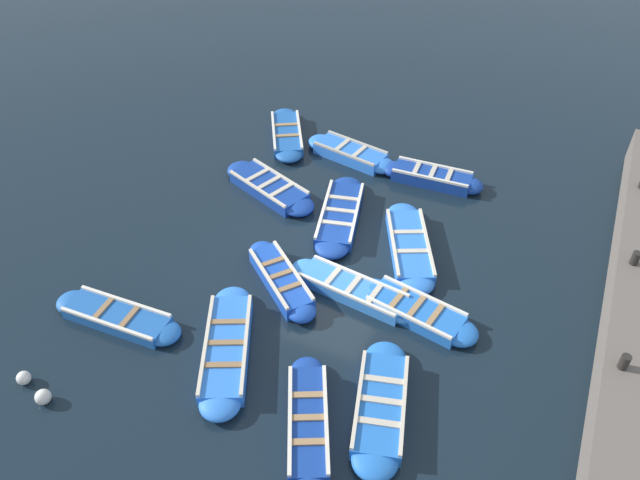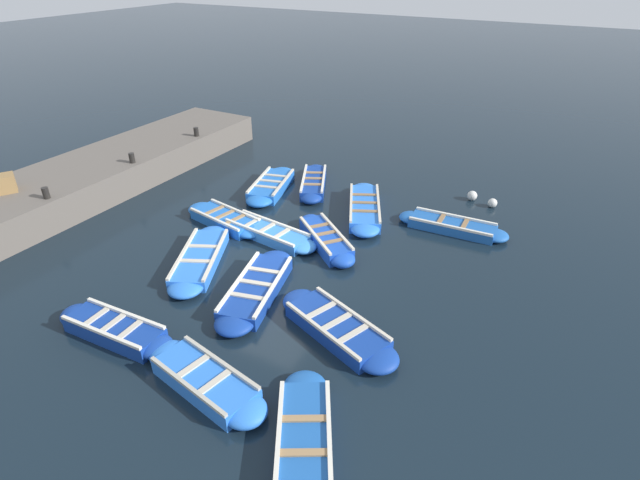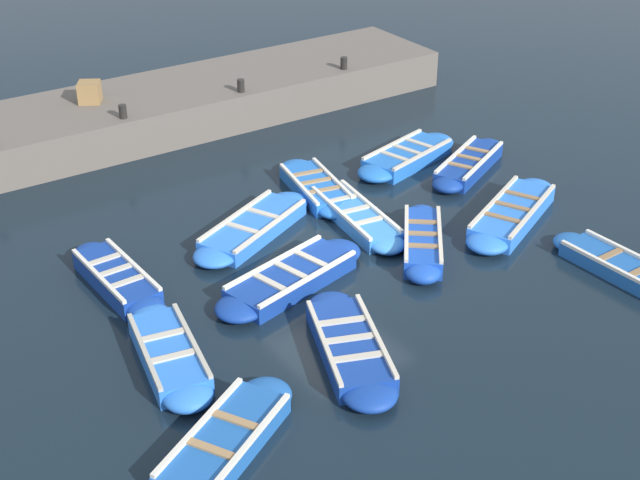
{
  "view_description": "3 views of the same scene",
  "coord_description": "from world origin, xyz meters",
  "px_view_note": "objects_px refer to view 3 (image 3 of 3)",
  "views": [
    {
      "loc": [
        4.74,
        -11.42,
        11.42
      ],
      "look_at": [
        -0.54,
        0.21,
        0.23
      ],
      "focal_mm": 35.0,
      "sensor_mm": 36.0,
      "label": 1
    },
    {
      "loc": [
        -6.92,
        9.71,
        7.61
      ],
      "look_at": [
        -0.97,
        -0.96,
        0.52
      ],
      "focal_mm": 28.0,
      "sensor_mm": 36.0,
      "label": 2
    },
    {
      "loc": [
        -13.14,
        9.24,
        9.51
      ],
      "look_at": [
        0.12,
        0.4,
        0.42
      ],
      "focal_mm": 50.0,
      "sensor_mm": 36.0,
      "label": 3
    }
  ],
  "objects_px": {
    "boat_near_quay": "(253,228)",
    "boat_broadside": "(225,443)",
    "boat_alongside": "(355,216)",
    "boat_drifting": "(117,279)",
    "boat_bow_out": "(316,188)",
    "boat_outer_right": "(407,157)",
    "bollard_mid_north": "(241,86)",
    "bollard_mid_south": "(123,111)",
    "wooden_crate": "(90,92)",
    "boat_end_of_row": "(423,242)",
    "boat_tucked": "(291,278)",
    "boat_inner_gap": "(350,347)",
    "bollard_north": "(344,63)",
    "boat_far_corner": "(624,269)",
    "boat_mid_row": "(469,164)",
    "boat_outer_left": "(512,214)",
    "boat_centre": "(169,355)"
  },
  "relations": [
    {
      "from": "boat_broadside",
      "to": "boat_end_of_row",
      "type": "height_order",
      "value": "boat_end_of_row"
    },
    {
      "from": "boat_mid_row",
      "to": "boat_bow_out",
      "type": "bearing_deg",
      "value": 74.66
    },
    {
      "from": "boat_drifting",
      "to": "boat_near_quay",
      "type": "height_order",
      "value": "boat_drifting"
    },
    {
      "from": "wooden_crate",
      "to": "boat_end_of_row",
      "type": "bearing_deg",
      "value": -159.47
    },
    {
      "from": "boat_tucked",
      "to": "bollard_north",
      "type": "relative_size",
      "value": 10.99
    },
    {
      "from": "boat_bow_out",
      "to": "bollard_north",
      "type": "height_order",
      "value": "bollard_north"
    },
    {
      "from": "boat_near_quay",
      "to": "bollard_mid_north",
      "type": "bearing_deg",
      "value": -27.13
    },
    {
      "from": "bollard_mid_south",
      "to": "wooden_crate",
      "type": "bearing_deg",
      "value": 10.33
    },
    {
      "from": "boat_alongside",
      "to": "boat_near_quay",
      "type": "distance_m",
      "value": 2.3
    },
    {
      "from": "boat_drifting",
      "to": "bollard_mid_south",
      "type": "relative_size",
      "value": 9.16
    },
    {
      "from": "boat_outer_right",
      "to": "wooden_crate",
      "type": "bearing_deg",
      "value": 45.72
    },
    {
      "from": "boat_end_of_row",
      "to": "boat_near_quay",
      "type": "distance_m",
      "value": 3.67
    },
    {
      "from": "bollard_mid_south",
      "to": "boat_tucked",
      "type": "bearing_deg",
      "value": -178.36
    },
    {
      "from": "boat_near_quay",
      "to": "boat_broadside",
      "type": "bearing_deg",
      "value": 146.31
    },
    {
      "from": "boat_inner_gap",
      "to": "boat_outer_left",
      "type": "bearing_deg",
      "value": -71.08
    },
    {
      "from": "boat_drifting",
      "to": "bollard_mid_south",
      "type": "height_order",
      "value": "bollard_mid_south"
    },
    {
      "from": "boat_mid_row",
      "to": "boat_near_quay",
      "type": "xyz_separation_m",
      "value": [
        0.18,
        6.08,
        -0.02
      ]
    },
    {
      "from": "boat_near_quay",
      "to": "boat_tucked",
      "type": "bearing_deg",
      "value": 169.18
    },
    {
      "from": "boat_broadside",
      "to": "bollard_mid_north",
      "type": "bearing_deg",
      "value": -30.59
    },
    {
      "from": "boat_outer_left",
      "to": "boat_far_corner",
      "type": "height_order",
      "value": "boat_outer_left"
    },
    {
      "from": "bollard_mid_south",
      "to": "boat_end_of_row",
      "type": "bearing_deg",
      "value": -157.64
    },
    {
      "from": "boat_outer_right",
      "to": "wooden_crate",
      "type": "distance_m",
      "value": 8.47
    },
    {
      "from": "boat_tucked",
      "to": "boat_outer_right",
      "type": "xyz_separation_m",
      "value": [
        3.27,
        -5.51,
        0.01
      ]
    },
    {
      "from": "boat_drifting",
      "to": "boat_alongside",
      "type": "height_order",
      "value": "boat_drifting"
    },
    {
      "from": "boat_broadside",
      "to": "boat_alongside",
      "type": "height_order",
      "value": "boat_broadside"
    },
    {
      "from": "bollard_north",
      "to": "boat_near_quay",
      "type": "bearing_deg",
      "value": 131.14
    },
    {
      "from": "boat_inner_gap",
      "to": "bollard_north",
      "type": "bearing_deg",
      "value": -34.47
    },
    {
      "from": "boat_inner_gap",
      "to": "bollard_north",
      "type": "relative_size",
      "value": 10.33
    },
    {
      "from": "boat_broadside",
      "to": "bollard_mid_south",
      "type": "xyz_separation_m",
      "value": [
        10.98,
        -3.09,
        1.07
      ]
    },
    {
      "from": "boat_inner_gap",
      "to": "boat_drifting",
      "type": "height_order",
      "value": "boat_drifting"
    },
    {
      "from": "boat_outer_right",
      "to": "bollard_north",
      "type": "height_order",
      "value": "bollard_north"
    },
    {
      "from": "boat_far_corner",
      "to": "boat_mid_row",
      "type": "bearing_deg",
      "value": -7.7
    },
    {
      "from": "boat_far_corner",
      "to": "bollard_mid_south",
      "type": "bearing_deg",
      "value": 28.61
    },
    {
      "from": "boat_broadside",
      "to": "boat_inner_gap",
      "type": "bearing_deg",
      "value": -73.16
    },
    {
      "from": "boat_mid_row",
      "to": "boat_tucked",
      "type": "xyz_separation_m",
      "value": [
        -2.05,
        6.5,
        -0.0
      ]
    },
    {
      "from": "boat_broadside",
      "to": "boat_outer_left",
      "type": "relative_size",
      "value": 0.87
    },
    {
      "from": "boat_alongside",
      "to": "bollard_mid_north",
      "type": "distance_m",
      "value": 6.27
    },
    {
      "from": "boat_bow_out",
      "to": "boat_outer_right",
      "type": "bearing_deg",
      "value": -86.91
    },
    {
      "from": "boat_mid_row",
      "to": "boat_tucked",
      "type": "height_order",
      "value": "boat_mid_row"
    },
    {
      "from": "bollard_north",
      "to": "boat_centre",
      "type": "bearing_deg",
      "value": 131.51
    },
    {
      "from": "boat_tucked",
      "to": "boat_near_quay",
      "type": "height_order",
      "value": "boat_tucked"
    },
    {
      "from": "boat_drifting",
      "to": "boat_outer_left",
      "type": "relative_size",
      "value": 0.83
    },
    {
      "from": "boat_drifting",
      "to": "boat_far_corner",
      "type": "relative_size",
      "value": 0.93
    },
    {
      "from": "boat_mid_row",
      "to": "boat_outer_left",
      "type": "relative_size",
      "value": 0.86
    },
    {
      "from": "boat_mid_row",
      "to": "bollard_mid_north",
      "type": "relative_size",
      "value": 9.54
    },
    {
      "from": "boat_bow_out",
      "to": "boat_outer_right",
      "type": "height_order",
      "value": "boat_outer_right"
    },
    {
      "from": "boat_drifting",
      "to": "bollard_north",
      "type": "height_order",
      "value": "bollard_north"
    },
    {
      "from": "boat_inner_gap",
      "to": "boat_end_of_row",
      "type": "relative_size",
      "value": 1.24
    },
    {
      "from": "boat_near_quay",
      "to": "wooden_crate",
      "type": "xyz_separation_m",
      "value": [
        6.89,
        0.92,
        1.17
      ]
    },
    {
      "from": "boat_broadside",
      "to": "boat_outer_right",
      "type": "distance_m",
      "value": 11.04
    }
  ]
}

